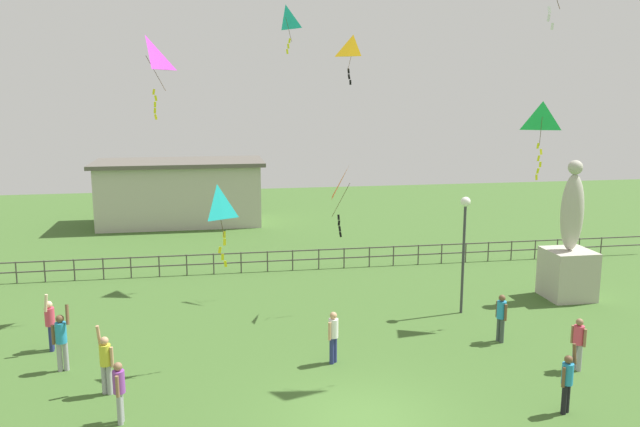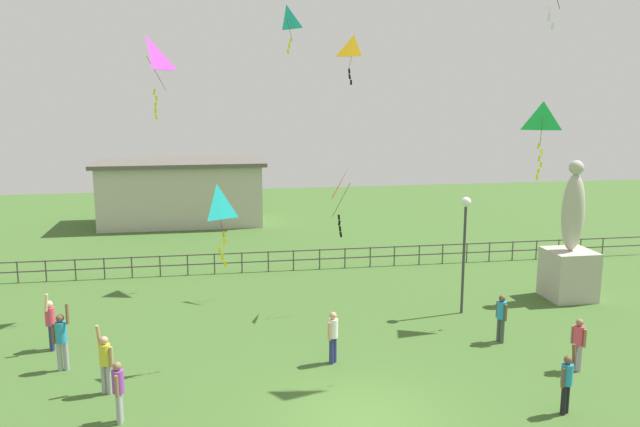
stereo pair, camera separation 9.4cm
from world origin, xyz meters
name	(u,v)px [view 1 (the left image)]	position (x,y,z in m)	size (l,w,h in m)	color
ground_plane	(365,419)	(0.00, 0.00, 0.00)	(80.00, 80.00, 0.00)	#3D6028
statue_monument	(569,256)	(10.27, 8.10, 1.70)	(1.75, 1.75, 5.52)	#B2AD9E
lamppost	(464,229)	(5.43, 7.10, 3.19)	(0.36, 0.36, 4.38)	#38383D
person_0	(50,321)	(-8.77, 5.96, 0.96)	(0.30, 0.51, 1.92)	navy
person_1	(119,388)	(-6.01, 0.83, 0.92)	(0.30, 0.48, 1.60)	#99999E
person_2	(501,315)	(5.60, 4.19, 0.93)	(0.30, 0.47, 1.61)	#3F4C47
person_3	(567,379)	(5.11, -0.59, 0.92)	(0.47, 0.29, 1.83)	black
person_4	(106,360)	(-6.58, 2.53, 0.97)	(0.46, 0.38, 1.93)	#99999E
person_5	(61,338)	(-8.08, 4.30, 1.01)	(0.55, 0.32, 2.02)	#99999E
person_6	(333,334)	(-0.13, 3.48, 0.93)	(0.37, 0.37, 1.61)	navy
person_7	(578,341)	(6.85, 1.75, 0.91)	(0.29, 0.43, 1.59)	#99999E
kite_0	(349,185)	(1.35, 8.11, 4.77)	(1.06, 0.94, 2.66)	orange
kite_1	(146,58)	(-5.73, 9.54, 9.28)	(1.28, 1.34, 2.86)	#B22DB2
kite_2	(218,206)	(-3.44, 4.13, 4.83)	(0.80, 0.65, 2.45)	#19B2B2
kite_3	(353,49)	(2.18, 11.38, 9.77)	(1.00, 0.95, 1.90)	yellow
kite_4	(542,120)	(7.59, 5.98, 7.14)	(1.07, 0.78, 2.69)	#1EB759
kite_6	(286,18)	(-0.37, 12.67, 11.07)	(0.79, 1.00, 1.95)	#19B2B2
waterfront_railing	(283,258)	(-0.42, 14.00, 0.62)	(36.00, 0.06, 0.95)	#4C4742
pavilion_building	(180,192)	(-5.47, 26.00, 2.00)	(10.31, 5.11, 3.95)	#B7B2A3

